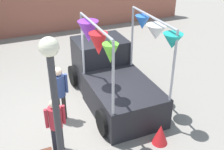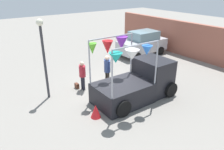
{
  "view_description": "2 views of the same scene",
  "coord_description": "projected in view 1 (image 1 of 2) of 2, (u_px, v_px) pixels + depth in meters",
  "views": [
    {
      "loc": [
        -1.87,
        -7.15,
        5.38
      ],
      "look_at": [
        1.0,
        -0.39,
        1.41
      ],
      "focal_mm": 45.0,
      "sensor_mm": 36.0,
      "label": 1
    },
    {
      "loc": [
        8.55,
        -6.21,
        5.35
      ],
      "look_at": [
        0.63,
        -0.56,
        1.21
      ],
      "focal_mm": 35.0,
      "sensor_mm": 36.0,
      "label": 2
    }
  ],
  "objects": [
    {
      "name": "ground_plane",
      "position": [
        79.0,
        114.0,
        8.99
      ],
      "size": [
        60.0,
        60.0,
        0.0
      ],
      "primitive_type": "plane",
      "color": "gray"
    },
    {
      "name": "vendor_truck",
      "position": [
        111.0,
        74.0,
        9.46
      ],
      "size": [
        2.55,
        4.15,
        3.08
      ],
      "color": "black",
      "rests_on": "ground"
    },
    {
      "name": "person_customer",
      "position": [
        56.0,
        121.0,
        7.13
      ],
      "size": [
        0.53,
        0.34,
        1.6
      ],
      "color": "black",
      "rests_on": "ground"
    },
    {
      "name": "person_vendor",
      "position": [
        59.0,
        89.0,
        8.26
      ],
      "size": [
        0.53,
        0.34,
        1.79
      ],
      "color": "#2D2823",
      "rests_on": "ground"
    },
    {
      "name": "street_lamp",
      "position": [
        56.0,
        111.0,
        4.81
      ],
      "size": [
        0.32,
        0.32,
        3.89
      ],
      "color": "#333338",
      "rests_on": "ground"
    },
    {
      "name": "brick_boundary_wall",
      "position": [
        33.0,
        11.0,
        14.94
      ],
      "size": [
        18.0,
        0.36,
        2.6
      ],
      "primitive_type": "cube",
      "color": "#9E5947",
      "rests_on": "ground"
    },
    {
      "name": "folded_kite_bundle_crimson",
      "position": [
        160.0,
        134.0,
        7.67
      ],
      "size": [
        0.48,
        0.48,
        0.6
      ],
      "primitive_type": "cone",
      "rotation": [
        0.0,
        0.0,
        1.66
      ],
      "color": "red",
      "rests_on": "ground"
    }
  ]
}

